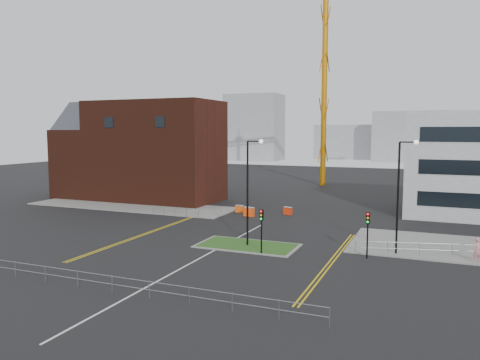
# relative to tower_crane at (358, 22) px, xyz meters

# --- Properties ---
(ground) EXTENTS (200.00, 200.00, 0.00)m
(ground) POSITION_rel_tower_crane_xyz_m (-3.39, -56.20, -28.71)
(ground) COLOR black
(ground) RESTS_ON ground
(pavement_left) EXTENTS (28.00, 8.00, 0.12)m
(pavement_left) POSITION_rel_tower_crane_xyz_m (-23.39, -34.20, -28.65)
(pavement_left) COLOR slate
(pavement_left) RESTS_ON ground
(island_kerb) EXTENTS (8.60, 4.60, 0.08)m
(island_kerb) POSITION_rel_tower_crane_xyz_m (-1.39, -48.20, -28.67)
(island_kerb) COLOR slate
(island_kerb) RESTS_ON ground
(grass_island) EXTENTS (8.00, 4.00, 0.12)m
(grass_island) POSITION_rel_tower_crane_xyz_m (-1.39, -48.20, -28.65)
(grass_island) COLOR #1E4316
(grass_island) RESTS_ON ground
(brick_building) EXTENTS (24.20, 10.07, 14.24)m
(brick_building) POSITION_rel_tower_crane_xyz_m (-26.36, -28.20, -21.87)
(brick_building) COLOR #441C11
(brick_building) RESTS_ON ground
(tower_crane) EXTENTS (51.95, 12.49, 41.88)m
(tower_crane) POSITION_rel_tower_crane_xyz_m (0.00, 0.00, 0.00)
(tower_crane) COLOR #C8790B
(tower_crane) RESTS_ON ground
(streetlamp_island) EXTENTS (1.46, 0.36, 9.18)m
(streetlamp_island) POSITION_rel_tower_crane_xyz_m (-1.17, -48.20, -23.30)
(streetlamp_island) COLOR black
(streetlamp_island) RESTS_ON ground
(streetlamp_right_near) EXTENTS (1.46, 0.36, 9.18)m
(streetlamp_right_near) POSITION_rel_tower_crane_xyz_m (10.83, -46.20, -23.30)
(streetlamp_right_near) COLOR black
(streetlamp_right_near) RESTS_ON ground
(traffic_light_island) EXTENTS (0.28, 0.33, 3.65)m
(traffic_light_island) POSITION_rel_tower_crane_xyz_m (0.61, -50.22, -26.15)
(traffic_light_island) COLOR black
(traffic_light_island) RESTS_ON ground
(traffic_light_right) EXTENTS (0.28, 0.33, 3.65)m
(traffic_light_right) POSITION_rel_tower_crane_xyz_m (8.61, -48.22, -26.15)
(traffic_light_right) COLOR black
(traffic_light_right) RESTS_ON ground
(railing_front) EXTENTS (24.05, 0.05, 1.10)m
(railing_front) POSITION_rel_tower_crane_xyz_m (-3.39, -62.20, -27.93)
(railing_front) COLOR gray
(railing_front) RESTS_ON ground
(railing_left) EXTENTS (6.05, 0.05, 1.10)m
(railing_left) POSITION_rel_tower_crane_xyz_m (-14.39, -38.20, -27.97)
(railing_left) COLOR gray
(railing_left) RESTS_ON ground
(centre_line) EXTENTS (0.15, 30.00, 0.01)m
(centre_line) POSITION_rel_tower_crane_xyz_m (-3.39, -54.20, -28.71)
(centre_line) COLOR silver
(centre_line) RESTS_ON ground
(yellow_left_a) EXTENTS (0.12, 24.00, 0.01)m
(yellow_left_a) POSITION_rel_tower_crane_xyz_m (-12.39, -46.20, -28.71)
(yellow_left_a) COLOR gold
(yellow_left_a) RESTS_ON ground
(yellow_left_b) EXTENTS (0.12, 24.00, 0.01)m
(yellow_left_b) POSITION_rel_tower_crane_xyz_m (-12.09, -46.20, -28.71)
(yellow_left_b) COLOR gold
(yellow_left_b) RESTS_ON ground
(yellow_right_a) EXTENTS (0.12, 20.00, 0.01)m
(yellow_right_a) POSITION_rel_tower_crane_xyz_m (6.11, -50.20, -28.71)
(yellow_right_a) COLOR gold
(yellow_right_a) RESTS_ON ground
(yellow_right_b) EXTENTS (0.12, 20.00, 0.01)m
(yellow_right_b) POSITION_rel_tower_crane_xyz_m (6.41, -50.20, -28.71)
(yellow_right_b) COLOR gold
(yellow_right_b) RESTS_ON ground
(skyline_a) EXTENTS (18.00, 12.00, 22.00)m
(skyline_a) POSITION_rel_tower_crane_xyz_m (-43.39, 63.80, -17.71)
(skyline_a) COLOR gray
(skyline_a) RESTS_ON ground
(skyline_b) EXTENTS (24.00, 12.00, 16.00)m
(skyline_b) POSITION_rel_tower_crane_xyz_m (6.61, 73.80, -20.71)
(skyline_b) COLOR gray
(skyline_b) RESTS_ON ground
(skyline_d) EXTENTS (30.00, 12.00, 12.00)m
(skyline_d) POSITION_rel_tower_crane_xyz_m (-11.39, 83.80, -22.71)
(skyline_d) COLOR gray
(skyline_d) RESTS_ON ground
(pedestrian) EXTENTS (0.85, 0.76, 1.96)m
(pedestrian) POSITION_rel_tower_crane_xyz_m (16.43, -46.46, -27.74)
(pedestrian) COLOR #D68A91
(pedestrian) RESTS_ON ground
(barrier_left) EXTENTS (1.07, 0.40, 0.89)m
(barrier_left) POSITION_rel_tower_crane_xyz_m (-8.45, -33.04, -28.23)
(barrier_left) COLOR #F6570D
(barrier_left) RESTS_ON ground
(barrier_mid) EXTENTS (1.33, 0.61, 1.08)m
(barrier_mid) POSITION_rel_tower_crane_xyz_m (-6.44, -35.00, -28.13)
(barrier_mid) COLOR #FF4A0E
(barrier_mid) RESTS_ON ground
(barrier_right) EXTENTS (1.13, 0.66, 0.90)m
(barrier_right) POSITION_rel_tower_crane_xyz_m (-2.61, -32.20, -28.23)
(barrier_right) COLOR red
(barrier_right) RESTS_ON ground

